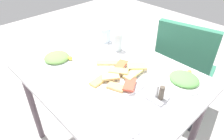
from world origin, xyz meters
name	(u,v)px	position (x,y,z in m)	size (l,w,h in m)	color
dining_table	(109,85)	(0.00, 0.00, 0.63)	(1.03, 0.79, 0.72)	white
dining_chair	(183,68)	(0.14, 0.66, 0.50)	(0.50, 0.50, 0.89)	#2F7055
pide_platter	(118,75)	(0.06, 0.01, 0.73)	(0.35, 0.35, 0.04)	white
salad_plate_greens	(184,79)	(0.34, 0.24, 0.73)	(0.23, 0.23, 0.04)	white
salad_plate_rice	(57,58)	(-0.32, -0.14, 0.73)	(0.22, 0.22, 0.04)	white
soda_can	(117,42)	(-0.16, 0.22, 0.78)	(0.07, 0.07, 0.12)	silver
drinking_glass	(106,35)	(-0.30, 0.25, 0.77)	(0.08, 0.08, 0.11)	silver
paper_napkin	(117,126)	(0.31, -0.24, 0.72)	(0.14, 0.14, 0.00)	white
fork	(114,128)	(0.31, -0.26, 0.72)	(0.19, 0.02, 0.01)	silver
spoon	(120,124)	(0.31, -0.22, 0.72)	(0.19, 0.01, 0.01)	silver
condiment_caddy	(158,95)	(0.32, 0.03, 0.74)	(0.09, 0.09, 0.09)	#B2B2B7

